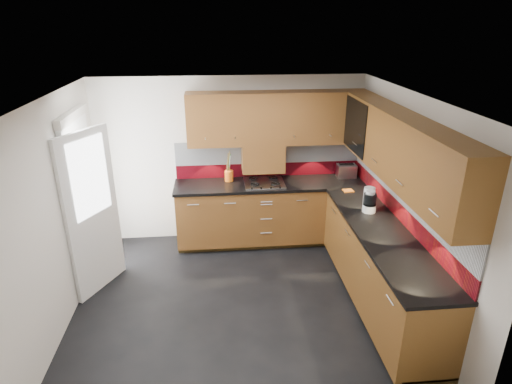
{
  "coord_description": "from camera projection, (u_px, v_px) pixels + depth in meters",
  "views": [
    {
      "loc": [
        -0.22,
        -4.14,
        3.13
      ],
      "look_at": [
        0.25,
        0.65,
        1.15
      ],
      "focal_mm": 30.0,
      "sensor_mm": 36.0,
      "label": 1
    }
  ],
  "objects": [
    {
      "name": "room",
      "position": [
        238.0,
        186.0,
        4.45
      ],
      "size": [
        4.0,
        3.8,
        2.64
      ],
      "color": "black"
    },
    {
      "name": "base_cabinets",
      "position": [
        317.0,
        238.0,
        5.61
      ],
      "size": [
        2.7,
        3.2,
        0.95
      ],
      "color": "brown",
      "rests_on": "room"
    },
    {
      "name": "countertop",
      "position": [
        318.0,
        205.0,
        5.41
      ],
      "size": [
        2.72,
        3.22,
        0.04
      ],
      "color": "black",
      "rests_on": "base_cabinets"
    },
    {
      "name": "backsplash",
      "position": [
        332.0,
        177.0,
        5.53
      ],
      "size": [
        2.7,
        3.2,
        0.54
      ],
      "color": "maroon",
      "rests_on": "countertop"
    },
    {
      "name": "upper_cabinets",
      "position": [
        335.0,
        132.0,
        5.15
      ],
      "size": [
        2.5,
        3.2,
        0.72
      ],
      "color": "brown",
      "rests_on": "room"
    },
    {
      "name": "extractor_hood",
      "position": [
        263.0,
        157.0,
        6.08
      ],
      "size": [
        0.6,
        0.33,
        0.4
      ],
      "primitive_type": "cube",
      "color": "brown",
      "rests_on": "room"
    },
    {
      "name": "glass_cabinet",
      "position": [
        366.0,
        124.0,
        5.45
      ],
      "size": [
        0.32,
        0.8,
        0.66
      ],
      "color": "black",
      "rests_on": "room"
    },
    {
      "name": "back_door",
      "position": [
        88.0,
        204.0,
        5.16
      ],
      "size": [
        0.42,
        1.19,
        2.04
      ],
      "color": "white",
      "rests_on": "room"
    },
    {
      "name": "gas_hob",
      "position": [
        264.0,
        183.0,
        6.05
      ],
      "size": [
        0.56,
        0.5,
        0.04
      ],
      "color": "silver",
      "rests_on": "countertop"
    },
    {
      "name": "utensil_pot",
      "position": [
        229.0,
        174.0,
        6.13
      ],
      "size": [
        0.12,
        0.12,
        0.44
      ],
      "color": "orange",
      "rests_on": "countertop"
    },
    {
      "name": "toaster",
      "position": [
        346.0,
        171.0,
        6.27
      ],
      "size": [
        0.28,
        0.18,
        0.2
      ],
      "color": "silver",
      "rests_on": "countertop"
    },
    {
      "name": "food_processor",
      "position": [
        370.0,
        202.0,
        5.14
      ],
      "size": [
        0.16,
        0.16,
        0.27
      ],
      "color": "white",
      "rests_on": "countertop"
    },
    {
      "name": "paper_towel",
      "position": [
        369.0,
        198.0,
        5.22
      ],
      "size": [
        0.15,
        0.15,
        0.28
      ],
      "primitive_type": "cylinder",
      "rotation": [
        0.0,
        0.0,
        -0.11
      ],
      "color": "white",
      "rests_on": "countertop"
    },
    {
      "name": "orange_cloth",
      "position": [
        348.0,
        191.0,
        5.79
      ],
      "size": [
        0.14,
        0.13,
        0.01
      ],
      "primitive_type": "cube",
      "rotation": [
        0.0,
        0.0,
        0.1
      ],
      "color": "orange",
      "rests_on": "countertop"
    }
  ]
}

